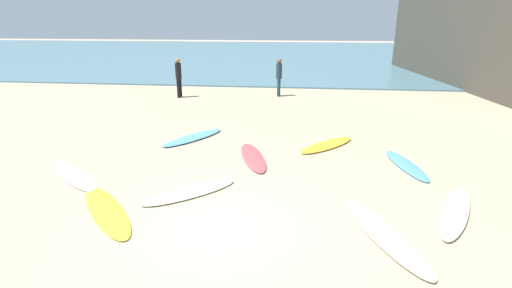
{
  "coord_description": "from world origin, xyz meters",
  "views": [
    {
      "loc": [
        1.35,
        -5.91,
        3.62
      ],
      "look_at": [
        0.18,
        3.89,
        0.3
      ],
      "focal_mm": 26.38,
      "sensor_mm": 36.0,
      "label": 1
    }
  ],
  "objects_px": {
    "surfboard_2": "(190,192)",
    "surfboard_6": "(455,212)",
    "surfboard_1": "(253,157)",
    "beachgoer_near": "(179,75)",
    "surfboard_3": "(107,210)",
    "surfboard_7": "(327,145)",
    "surfboard_8": "(193,137)",
    "surfboard_0": "(406,165)",
    "beachgoer_mid": "(279,75)",
    "surfboard_4": "(385,235)",
    "surfboard_5": "(73,175)"
  },
  "relations": [
    {
      "from": "surfboard_7",
      "to": "beachgoer_mid",
      "type": "distance_m",
      "value": 7.7
    },
    {
      "from": "surfboard_1",
      "to": "surfboard_5",
      "type": "xyz_separation_m",
      "value": [
        -4.13,
        -1.74,
        -0.0
      ]
    },
    {
      "from": "surfboard_5",
      "to": "surfboard_8",
      "type": "xyz_separation_m",
      "value": [
        2.04,
        3.25,
        0.01
      ]
    },
    {
      "from": "surfboard_6",
      "to": "surfboard_8",
      "type": "height_order",
      "value": "surfboard_8"
    },
    {
      "from": "surfboard_8",
      "to": "beachgoer_near",
      "type": "xyz_separation_m",
      "value": [
        -2.44,
        6.29,
        1.0
      ]
    },
    {
      "from": "surfboard_1",
      "to": "beachgoer_near",
      "type": "height_order",
      "value": "beachgoer_near"
    },
    {
      "from": "surfboard_7",
      "to": "surfboard_6",
      "type": "bearing_deg",
      "value": 161.85
    },
    {
      "from": "surfboard_4",
      "to": "surfboard_5",
      "type": "xyz_separation_m",
      "value": [
        -6.89,
        1.82,
        -0.01
      ]
    },
    {
      "from": "beachgoer_near",
      "to": "beachgoer_mid",
      "type": "xyz_separation_m",
      "value": [
        4.69,
        0.86,
        -0.05
      ]
    },
    {
      "from": "surfboard_2",
      "to": "surfboard_3",
      "type": "height_order",
      "value": "surfboard_2"
    },
    {
      "from": "surfboard_3",
      "to": "beachgoer_near",
      "type": "relative_size",
      "value": 1.38
    },
    {
      "from": "surfboard_2",
      "to": "surfboard_6",
      "type": "height_order",
      "value": "surfboard_6"
    },
    {
      "from": "surfboard_1",
      "to": "beachgoer_mid",
      "type": "height_order",
      "value": "beachgoer_mid"
    },
    {
      "from": "beachgoer_mid",
      "to": "surfboard_7",
      "type": "bearing_deg",
      "value": -175.61
    },
    {
      "from": "surfboard_3",
      "to": "surfboard_7",
      "type": "bearing_deg",
      "value": -175.78
    },
    {
      "from": "surfboard_7",
      "to": "surfboard_1",
      "type": "bearing_deg",
      "value": 73.45
    },
    {
      "from": "surfboard_6",
      "to": "beachgoer_near",
      "type": "relative_size",
      "value": 1.33
    },
    {
      "from": "surfboard_0",
      "to": "surfboard_6",
      "type": "distance_m",
      "value": 2.48
    },
    {
      "from": "surfboard_2",
      "to": "surfboard_8",
      "type": "height_order",
      "value": "surfboard_8"
    },
    {
      "from": "surfboard_5",
      "to": "beachgoer_mid",
      "type": "distance_m",
      "value": 11.3
    },
    {
      "from": "surfboard_4",
      "to": "surfboard_8",
      "type": "distance_m",
      "value": 7.02
    },
    {
      "from": "surfboard_3",
      "to": "beachgoer_mid",
      "type": "relative_size",
      "value": 1.43
    },
    {
      "from": "surfboard_4",
      "to": "surfboard_3",
      "type": "bearing_deg",
      "value": 156.35
    },
    {
      "from": "surfboard_2",
      "to": "beachgoer_near",
      "type": "relative_size",
      "value": 1.17
    },
    {
      "from": "surfboard_4",
      "to": "beachgoer_mid",
      "type": "xyz_separation_m",
      "value": [
        -2.6,
        12.23,
        0.96
      ]
    },
    {
      "from": "surfboard_8",
      "to": "beachgoer_mid",
      "type": "relative_size",
      "value": 1.33
    },
    {
      "from": "surfboard_0",
      "to": "surfboard_3",
      "type": "distance_m",
      "value": 7.21
    },
    {
      "from": "surfboard_0",
      "to": "surfboard_8",
      "type": "distance_m",
      "value": 6.28
    },
    {
      "from": "surfboard_0",
      "to": "surfboard_5",
      "type": "height_order",
      "value": "surfboard_5"
    },
    {
      "from": "surfboard_5",
      "to": "beachgoer_near",
      "type": "relative_size",
      "value": 1.37
    },
    {
      "from": "beachgoer_near",
      "to": "beachgoer_mid",
      "type": "height_order",
      "value": "beachgoer_near"
    },
    {
      "from": "surfboard_2",
      "to": "beachgoer_near",
      "type": "height_order",
      "value": "beachgoer_near"
    },
    {
      "from": "surfboard_5",
      "to": "beachgoer_mid",
      "type": "xyz_separation_m",
      "value": [
        4.3,
        10.41,
        0.97
      ]
    },
    {
      "from": "surfboard_0",
      "to": "surfboard_8",
      "type": "relative_size",
      "value": 0.92
    },
    {
      "from": "surfboard_0",
      "to": "surfboard_4",
      "type": "relative_size",
      "value": 0.85
    },
    {
      "from": "surfboard_3",
      "to": "surfboard_6",
      "type": "distance_m",
      "value": 6.8
    },
    {
      "from": "surfboard_4",
      "to": "beachgoer_near",
      "type": "height_order",
      "value": "beachgoer_near"
    },
    {
      "from": "surfboard_2",
      "to": "surfboard_6",
      "type": "bearing_deg",
      "value": -134.49
    },
    {
      "from": "surfboard_0",
      "to": "surfboard_6",
      "type": "relative_size",
      "value": 0.88
    },
    {
      "from": "surfboard_1",
      "to": "surfboard_0",
      "type": "bearing_deg",
      "value": -18.68
    },
    {
      "from": "surfboard_8",
      "to": "surfboard_6",
      "type": "bearing_deg",
      "value": -0.37
    },
    {
      "from": "surfboard_2",
      "to": "surfboard_6",
      "type": "distance_m",
      "value": 5.38
    },
    {
      "from": "surfboard_1",
      "to": "beachgoer_near",
      "type": "bearing_deg",
      "value": 102.84
    },
    {
      "from": "surfboard_8",
      "to": "surfboard_3",
      "type": "bearing_deg",
      "value": -62.46
    },
    {
      "from": "surfboard_5",
      "to": "surfboard_7",
      "type": "relative_size",
      "value": 1.14
    },
    {
      "from": "surfboard_4",
      "to": "beachgoer_near",
      "type": "relative_size",
      "value": 1.38
    },
    {
      "from": "surfboard_5",
      "to": "surfboard_7",
      "type": "height_order",
      "value": "surfboard_7"
    },
    {
      "from": "surfboard_2",
      "to": "surfboard_5",
      "type": "relative_size",
      "value": 0.86
    },
    {
      "from": "surfboard_4",
      "to": "beachgoer_mid",
      "type": "bearing_deg",
      "value": 81.3
    },
    {
      "from": "surfboard_0",
      "to": "surfboard_5",
      "type": "relative_size",
      "value": 0.86
    }
  ]
}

